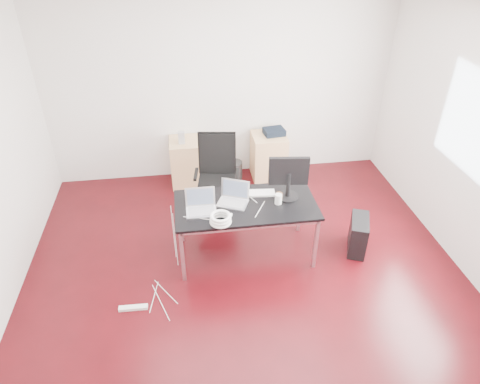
{
  "coord_description": "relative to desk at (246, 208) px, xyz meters",
  "views": [
    {
      "loc": [
        -0.57,
        -3.43,
        3.5
      ],
      "look_at": [
        0.0,
        0.55,
        0.85
      ],
      "focal_mm": 32.0,
      "sensor_mm": 36.0,
      "label": 1
    }
  ],
  "objects": [
    {
      "name": "room_shell",
      "position": [
        -0.02,
        -0.47,
        0.73
      ],
      "size": [
        5.0,
        5.0,
        5.0
      ],
      "color": "#33050A",
      "rests_on": "ground"
    },
    {
      "name": "desk",
      "position": [
        0.0,
        0.0,
        0.0
      ],
      "size": [
        1.6,
        0.8,
        0.73
      ],
      "color": "black",
      "rests_on": "ground"
    },
    {
      "name": "office_chair",
      "position": [
        -0.24,
        0.97,
        -0.07
      ],
      "size": [
        0.54,
        0.56,
        1.08
      ],
      "rotation": [
        0.0,
        0.0,
        -0.15
      ],
      "color": "black",
      "rests_on": "ground"
    },
    {
      "name": "filing_cabinet_left",
      "position": [
        -0.61,
        1.75,
        -0.33
      ],
      "size": [
        0.5,
        0.5,
        0.7
      ],
      "primitive_type": "cube",
      "color": "tan",
      "rests_on": "ground"
    },
    {
      "name": "filing_cabinet_right",
      "position": [
        0.63,
        1.75,
        -0.33
      ],
      "size": [
        0.5,
        0.5,
        0.7
      ],
      "primitive_type": "cube",
      "color": "tan",
      "rests_on": "ground"
    },
    {
      "name": "pc_tower",
      "position": [
        1.36,
        -0.12,
        -0.46
      ],
      "size": [
        0.35,
        0.49,
        0.44
      ],
      "primitive_type": "cube",
      "rotation": [
        0.0,
        0.0,
        -0.38
      ],
      "color": "black",
      "rests_on": "ground"
    },
    {
      "name": "wastebasket",
      "position": [
        0.1,
        1.77,
        -0.54
      ],
      "size": [
        0.3,
        0.3,
        0.28
      ],
      "primitive_type": "cylinder",
      "rotation": [
        0.0,
        0.0,
        -0.32
      ],
      "color": "black",
      "rests_on": "ground"
    },
    {
      "name": "power_strip",
      "position": [
        -1.3,
        -0.7,
        -0.66
      ],
      "size": [
        0.3,
        0.07,
        0.04
      ],
      "primitive_type": "cube",
      "rotation": [
        0.0,
        0.0,
        -0.03
      ],
      "color": "white",
      "rests_on": "ground"
    },
    {
      "name": "laptop_left",
      "position": [
        -0.51,
        -0.05,
        0.11
      ],
      "size": [
        0.33,
        0.26,
        0.23
      ],
      "rotation": [
        0.0,
        0.0,
        -0.01
      ],
      "color": "silver",
      "rests_on": "desk"
    },
    {
      "name": "laptop_right",
      "position": [
        -0.13,
        0.07,
        0.11
      ],
      "size": [
        0.4,
        0.37,
        0.23
      ],
      "rotation": [
        0.0,
        0.0,
        -0.42
      ],
      "color": "silver",
      "rests_on": "desk"
    },
    {
      "name": "monitor",
      "position": [
        0.5,
        0.08,
        0.34
      ],
      "size": [
        0.45,
        0.26,
        0.51
      ],
      "rotation": [
        0.0,
        0.0,
        -0.13
      ],
      "color": "black",
      "rests_on": "desk"
    },
    {
      "name": "keyboard",
      "position": [
        0.15,
        0.19,
        0.06
      ],
      "size": [
        0.45,
        0.18,
        0.02
      ],
      "primitive_type": "cube",
      "rotation": [
        0.0,
        0.0,
        -0.1
      ],
      "color": "white",
      "rests_on": "desk"
    },
    {
      "name": "cup_white",
      "position": [
        0.36,
        -0.04,
        0.11
      ],
      "size": [
        0.08,
        0.08,
        0.12
      ],
      "primitive_type": "cylinder",
      "rotation": [
        0.0,
        0.0,
        -0.01
      ],
      "color": "white",
      "rests_on": "desk"
    },
    {
      "name": "cup_brown",
      "position": [
        0.39,
        0.01,
        0.1
      ],
      "size": [
        0.09,
        0.09,
        0.1
      ],
      "primitive_type": "cylinder",
      "rotation": [
        0.0,
        0.0,
        -0.16
      ],
      "color": "brown",
      "rests_on": "desk"
    },
    {
      "name": "cable_coil",
      "position": [
        -0.32,
        -0.31,
        0.11
      ],
      "size": [
        0.24,
        0.24,
        0.11
      ],
      "rotation": [
        0.0,
        0.0,
        0.17
      ],
      "color": "white",
      "rests_on": "desk"
    },
    {
      "name": "power_adapter",
      "position": [
        -0.22,
        -0.21,
        0.07
      ],
      "size": [
        0.09,
        0.09,
        0.03
      ],
      "primitive_type": "cube",
      "rotation": [
        0.0,
        0.0,
        -0.38
      ],
      "color": "white",
      "rests_on": "desk"
    },
    {
      "name": "speaker",
      "position": [
        -0.67,
        1.69,
        0.11
      ],
      "size": [
        0.09,
        0.08,
        0.18
      ],
      "primitive_type": "cube",
      "rotation": [
        0.0,
        0.0,
        -0.02
      ],
      "color": "#9E9E9E",
      "rests_on": "filing_cabinet_left"
    },
    {
      "name": "navy_garment",
      "position": [
        0.71,
        1.78,
        0.07
      ],
      "size": [
        0.33,
        0.28,
        0.09
      ],
      "primitive_type": "cube",
      "rotation": [
        0.0,
        0.0,
        0.13
      ],
      "color": "black",
      "rests_on": "filing_cabinet_right"
    }
  ]
}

